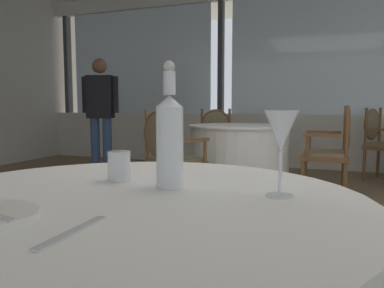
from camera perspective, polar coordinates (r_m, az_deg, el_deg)
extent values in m
plane|color=#756047|center=(2.46, 14.18, -17.78)|extent=(13.54, 13.54, 0.00)
cube|color=beige|center=(6.18, 18.30, 0.34)|extent=(9.93, 0.12, 0.85)
cube|color=silver|center=(7.06, -8.04, 12.19)|extent=(2.74, 0.02, 1.85)
cube|color=#333338|center=(7.90, -18.27, 11.27)|extent=(0.08, 0.14, 1.85)
cube|color=silver|center=(6.23, 18.71, 12.83)|extent=(2.74, 0.02, 1.85)
cube|color=#333338|center=(6.46, 4.41, 12.84)|extent=(0.08, 0.14, 1.85)
cylinder|color=white|center=(0.90, -9.78, -8.51)|extent=(1.12, 1.12, 0.02)
cube|color=silver|center=(0.67, -17.63, -12.58)|extent=(0.02, 0.18, 0.00)
cylinder|color=white|center=(0.97, -3.38, -0.53)|extent=(0.07, 0.07, 0.21)
cone|color=white|center=(0.97, -3.42, 6.51)|extent=(0.07, 0.07, 0.03)
cylinder|color=white|center=(0.97, -3.44, 9.17)|extent=(0.03, 0.03, 0.06)
sphere|color=silver|center=(0.97, -3.46, 11.65)|extent=(0.03, 0.03, 0.03)
cylinder|color=white|center=(0.91, 13.14, -7.62)|extent=(0.06, 0.06, 0.00)
cylinder|color=white|center=(0.90, 13.22, -4.27)|extent=(0.01, 0.01, 0.10)
cone|color=white|center=(0.89, 13.36, 2.00)|extent=(0.08, 0.08, 0.09)
cylinder|color=white|center=(1.09, -10.97, -3.25)|extent=(0.06, 0.06, 0.08)
cylinder|color=white|center=(4.26, 7.21, 2.73)|extent=(1.14, 1.14, 0.02)
cylinder|color=white|center=(4.30, 7.15, -2.36)|extent=(1.11, 1.11, 0.74)
cube|color=brown|center=(5.16, 4.14, -0.25)|extent=(0.63, 0.63, 0.05)
cube|color=#75664C|center=(5.16, 4.15, 0.22)|extent=(0.58, 0.58, 0.04)
cylinder|color=brown|center=(5.05, 6.89, -3.05)|extent=(0.04, 0.04, 0.41)
cylinder|color=brown|center=(4.95, 2.45, -3.20)|extent=(0.04, 0.04, 0.41)
cylinder|color=brown|center=(5.43, 5.65, -2.42)|extent=(0.04, 0.04, 0.41)
cylinder|color=brown|center=(5.34, 1.51, -2.54)|extent=(0.04, 0.04, 0.41)
cylinder|color=brown|center=(5.39, 5.70, 2.80)|extent=(0.04, 0.04, 0.48)
cylinder|color=brown|center=(5.29, 1.52, 2.78)|extent=(0.04, 0.04, 0.48)
ellipsoid|color=#75664C|center=(5.35, 3.59, 3.06)|extent=(0.36, 0.24, 0.40)
torus|color=brown|center=(5.35, 3.59, 3.06)|extent=(0.37, 0.24, 0.42)
cube|color=brown|center=(5.19, 6.89, 2.47)|extent=(0.22, 0.33, 0.03)
cylinder|color=brown|center=(5.06, 7.35, 1.13)|extent=(0.03, 0.03, 0.22)
cube|color=brown|center=(5.07, 1.48, 2.43)|extent=(0.22, 0.33, 0.03)
cylinder|color=brown|center=(4.94, 1.80, 1.06)|extent=(0.03, 0.03, 0.22)
cube|color=brown|center=(3.68, -2.49, -2.97)|extent=(0.63, 0.63, 0.05)
cube|color=#75664C|center=(3.68, -2.50, -2.31)|extent=(0.58, 0.58, 0.04)
cylinder|color=brown|center=(4.00, -1.97, -5.50)|extent=(0.04, 0.04, 0.39)
cylinder|color=brown|center=(3.70, 1.90, -6.42)|extent=(0.04, 0.04, 0.39)
cylinder|color=brown|center=(3.77, -6.77, -6.23)|extent=(0.04, 0.04, 0.39)
cylinder|color=brown|center=(3.45, -3.07, -7.32)|extent=(0.04, 0.04, 0.39)
cylinder|color=brown|center=(3.70, -6.86, 1.30)|extent=(0.04, 0.04, 0.50)
cylinder|color=brown|center=(3.37, -3.12, 0.91)|extent=(0.04, 0.04, 0.50)
ellipsoid|color=#75664C|center=(3.52, -5.28, 1.51)|extent=(0.37, 0.23, 0.42)
torus|color=brown|center=(3.52, -5.28, 1.51)|extent=(0.39, 0.24, 0.43)
cube|color=brown|center=(3.87, -4.54, 1.08)|extent=(0.21, 0.34, 0.03)
cylinder|color=brown|center=(3.96, -2.87, -0.39)|extent=(0.03, 0.03, 0.22)
cube|color=brown|center=(3.47, 0.28, 0.58)|extent=(0.21, 0.34, 0.03)
cylinder|color=brown|center=(3.58, 1.99, -1.05)|extent=(0.03, 0.03, 0.22)
cube|color=brown|center=(4.19, 19.39, -1.87)|extent=(0.47, 0.47, 0.05)
cube|color=#75664C|center=(4.19, 19.41, -1.28)|extent=(0.43, 0.43, 0.04)
cylinder|color=brown|center=(4.04, 16.41, -5.43)|extent=(0.04, 0.04, 0.42)
cylinder|color=brown|center=(4.43, 16.72, -4.46)|extent=(0.04, 0.04, 0.42)
cylinder|color=brown|center=(4.03, 22.11, -5.63)|extent=(0.04, 0.04, 0.42)
cylinder|color=brown|center=(4.43, 21.91, -4.64)|extent=(0.04, 0.04, 0.42)
cylinder|color=brown|center=(3.97, 22.39, 1.70)|extent=(0.04, 0.04, 0.51)
cylinder|color=brown|center=(4.37, 22.16, 2.04)|extent=(0.04, 0.04, 0.51)
ellipsoid|color=#75664C|center=(4.17, 22.49, 2.22)|extent=(0.06, 0.39, 0.43)
torus|color=brown|center=(4.17, 22.49, 2.22)|extent=(0.04, 0.44, 0.44)
cube|color=brown|center=(3.92, 19.19, 1.23)|extent=(0.37, 0.04, 0.03)
cylinder|color=brown|center=(3.93, 17.09, -0.30)|extent=(0.03, 0.03, 0.22)
cube|color=brown|center=(4.42, 19.27, 1.70)|extent=(0.37, 0.04, 0.03)
cylinder|color=brown|center=(4.43, 17.40, 0.34)|extent=(0.03, 0.03, 0.22)
cylinder|color=brown|center=(5.78, 26.32, -2.49)|extent=(0.04, 0.04, 0.42)
cylinder|color=brown|center=(5.42, 24.62, -2.92)|extent=(0.04, 0.04, 0.42)
cylinder|color=brown|center=(5.74, 26.55, 2.49)|extent=(0.04, 0.04, 0.49)
cylinder|color=brown|center=(5.37, 24.84, 2.39)|extent=(0.04, 0.04, 0.49)
ellipsoid|color=#75664C|center=(5.56, 25.59, 2.70)|extent=(0.24, 0.36, 0.41)
torus|color=brown|center=(5.56, 25.59, 2.70)|extent=(0.24, 0.39, 0.42)
cube|color=brown|center=(5.24, 26.77, 1.95)|extent=(0.34, 0.21, 0.03)
cylinder|color=#334770|center=(5.64, -14.42, -0.27)|extent=(0.13, 0.13, 0.81)
cylinder|color=#334770|center=(5.58, -12.68, -0.29)|extent=(0.13, 0.13, 0.81)
cube|color=black|center=(5.58, -13.72, 6.94)|extent=(0.40, 0.29, 0.60)
sphere|color=brown|center=(5.61, -13.83, 11.40)|extent=(0.21, 0.21, 0.21)
cylinder|color=black|center=(5.65, -15.86, 7.18)|extent=(0.09, 0.09, 0.51)
cylinder|color=black|center=(5.51, -11.55, 7.32)|extent=(0.09, 0.09, 0.51)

